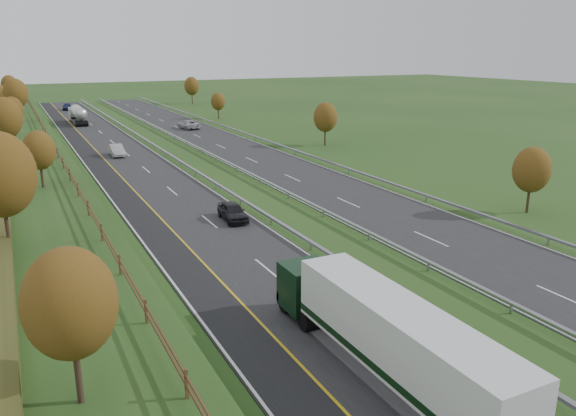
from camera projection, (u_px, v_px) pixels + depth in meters
name	position (u px, v px, depth m)	size (l,w,h in m)	color
ground	(209.00, 171.00, 68.17)	(400.00, 400.00, 0.00)	#224217
near_carriageway	(134.00, 169.00, 69.05)	(10.50, 200.00, 0.04)	black
far_carriageway	(257.00, 158.00, 76.10)	(10.50, 200.00, 0.04)	black
hard_shoulder	(103.00, 172.00, 67.44)	(3.00, 200.00, 0.04)	black
lane_markings	(185.00, 165.00, 71.67)	(26.75, 200.00, 0.01)	silver
embankment_left	(17.00, 171.00, 63.22)	(12.00, 200.00, 2.00)	#224217
fence_left	(58.00, 154.00, 64.32)	(0.12, 189.06, 1.20)	#422B19
median_barrier_near	(179.00, 161.00, 71.32)	(0.32, 200.00, 0.71)	gray
median_barrier_far	(217.00, 157.00, 73.50)	(0.32, 200.00, 0.71)	gray
outer_barrier_far	(295.00, 150.00, 78.42)	(0.32, 200.00, 0.71)	gray
trees_left	(15.00, 127.00, 59.00)	(6.64, 164.30, 7.66)	#2D2116
trees_far	(260.00, 104.00, 105.80)	(8.45, 118.60, 7.12)	#2D2116
box_lorry	(384.00, 334.00, 24.46)	(2.58, 16.28, 4.06)	black
road_tanker	(78.00, 114.00, 110.58)	(2.40, 11.22, 3.46)	silver
car_dark_near	(233.00, 211.00, 48.27)	(1.82, 4.53, 1.54)	black
car_silver_mid	(116.00, 150.00, 77.33)	(1.67, 4.78, 1.58)	#A2A1A6
car_small_far	(67.00, 107.00, 135.46)	(2.05, 5.05, 1.47)	#161A47
car_oncoming	(188.00, 124.00, 103.69)	(2.61, 5.67, 1.57)	#BBBAC0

